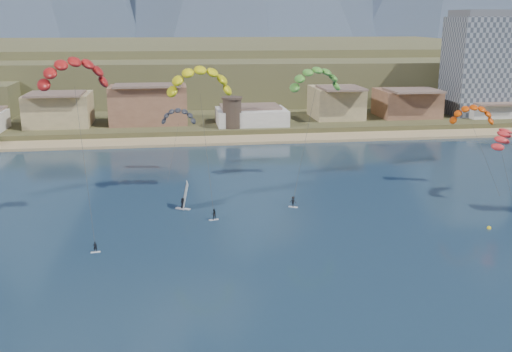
# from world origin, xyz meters

# --- Properties ---
(beach) EXTENTS (2200.00, 12.00, 0.90)m
(beach) POSITION_xyz_m (0.00, 106.00, 0.25)
(beach) COLOR tan
(beach) RESTS_ON ground
(land) EXTENTS (2200.00, 900.00, 4.00)m
(land) POSITION_xyz_m (0.00, 560.00, 0.00)
(land) COLOR brown
(land) RESTS_ON ground
(foothills) EXTENTS (940.00, 210.00, 18.00)m
(foothills) POSITION_xyz_m (22.39, 232.47, 9.08)
(foothills) COLOR brown
(foothills) RESTS_ON ground
(town) EXTENTS (400.00, 24.00, 12.00)m
(town) POSITION_xyz_m (-40.00, 122.00, 8.00)
(town) COLOR silver
(town) RESTS_ON ground
(apartment_tower) EXTENTS (20.00, 16.00, 32.00)m
(apartment_tower) POSITION_xyz_m (85.00, 128.00, 17.82)
(apartment_tower) COLOR gray
(apartment_tower) RESTS_ON ground
(watchtower) EXTENTS (5.82, 5.82, 8.60)m
(watchtower) POSITION_xyz_m (5.00, 114.00, 6.37)
(watchtower) COLOR #47382D
(watchtower) RESTS_ON ground
(kitesurfer_red) EXTENTS (11.52, 15.91, 27.67)m
(kitesurfer_red) POSITION_xyz_m (-25.41, 43.09, 24.34)
(kitesurfer_red) COLOR silver
(kitesurfer_red) RESTS_ON ground
(kitesurfer_yellow) EXTENTS (12.41, 17.44, 25.93)m
(kitesurfer_yellow) POSITION_xyz_m (-6.38, 56.85, 21.56)
(kitesurfer_yellow) COLOR silver
(kitesurfer_yellow) RESTS_ON ground
(kitesurfer_green) EXTENTS (13.64, 19.11, 25.94)m
(kitesurfer_green) POSITION_xyz_m (15.89, 63.11, 20.74)
(kitesurfer_green) COLOR silver
(kitesurfer_green) RESTS_ON ground
(distant_kite_dark) EXTENTS (7.67, 5.78, 15.36)m
(distant_kite_dark) POSITION_xyz_m (-10.13, 74.35, 12.50)
(distant_kite_dark) COLOR #262626
(distant_kite_dark) RESTS_ON ground
(distant_kite_orange) EXTENTS (8.91, 6.67, 17.49)m
(distant_kite_orange) POSITION_xyz_m (44.37, 55.72, 14.58)
(distant_kite_orange) COLOR #262626
(distant_kite_orange) RESTS_ON ground
(distant_kite_red) EXTENTS (7.05, 7.88, 14.69)m
(distant_kite_red) POSITION_xyz_m (45.64, 47.30, 11.69)
(distant_kite_red) COLOR #262626
(distant_kite_red) RESTS_ON ground
(windsurfer) EXTENTS (2.91, 2.94, 4.65)m
(windsurfer) POSITION_xyz_m (-9.96, 49.20, 1.48)
(windsurfer) COLOR silver
(windsurfer) RESTS_ON ground
(buoy) EXTENTS (0.65, 0.65, 0.65)m
(buoy) POSITION_xyz_m (36.45, 32.77, 0.11)
(buoy) COLOR yellow
(buoy) RESTS_ON ground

